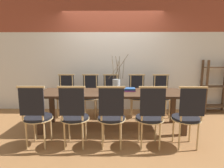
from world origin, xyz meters
TOP-DOWN VIEW (x-y plane):
  - ground_plane at (0.00, 0.00)m, footprint 16.00×16.00m
  - wall_rear at (0.00, 1.28)m, footprint 12.00×0.06m
  - dining_table at (0.00, 0.00)m, footprint 2.76×0.82m
  - chair_near_leftend at (-1.13, -0.74)m, footprint 0.44×0.44m
  - chair_near_left at (-0.56, -0.74)m, footprint 0.44×0.44m
  - chair_near_center at (0.00, -0.74)m, footprint 0.44×0.44m
  - chair_near_right at (0.58, -0.74)m, footprint 0.44×0.44m
  - chair_near_rightend at (1.14, -0.74)m, footprint 0.44×0.44m
  - chair_far_leftend at (-1.10, 0.74)m, footprint 0.44×0.44m
  - chair_far_left at (-0.53, 0.74)m, footprint 0.44×0.44m
  - chair_far_center at (-0.03, 0.74)m, footprint 0.44×0.44m
  - chair_far_right at (0.58, 0.74)m, footprint 0.44×0.44m
  - chair_far_rightend at (1.15, 0.74)m, footprint 0.44×0.44m
  - vase_centerpiece at (0.08, 0.08)m, footprint 0.39×0.36m
  - book_stack at (0.34, 0.08)m, footprint 0.23×0.20m
  - shelving_rack at (2.57, 1.05)m, footprint 0.63×0.31m

SIDE VIEW (x-z plane):
  - ground_plane at x=0.00m, z-range 0.00..0.00m
  - chair_near_leftend at x=-1.13m, z-range 0.03..1.01m
  - chair_near_left at x=-0.56m, z-range 0.03..1.01m
  - chair_near_center at x=0.00m, z-range 0.03..1.01m
  - chair_near_right at x=0.58m, z-range 0.03..1.01m
  - chair_near_rightend at x=1.14m, z-range 0.03..1.01m
  - chair_far_leftend at x=-1.10m, z-range 0.03..1.01m
  - chair_far_left at x=-0.53m, z-range 0.03..1.01m
  - chair_far_center at x=-0.03m, z-range 0.03..1.01m
  - chair_far_right at x=0.58m, z-range 0.03..1.01m
  - chair_far_rightend at x=1.15m, z-range 0.03..1.01m
  - dining_table at x=0.00m, z-range 0.27..0.99m
  - shelving_rack at x=2.57m, z-range 0.00..1.30m
  - book_stack at x=0.34m, z-range 0.72..0.78m
  - vase_centerpiece at x=0.08m, z-range 0.49..1.21m
  - wall_rear at x=0.00m, z-range 0.00..3.20m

